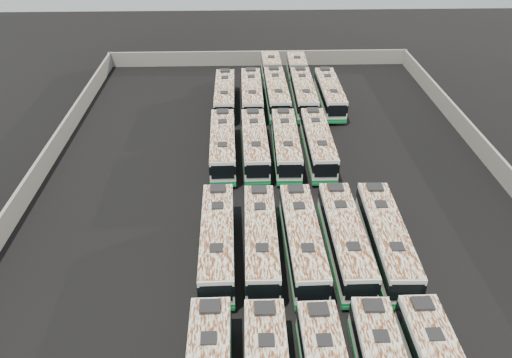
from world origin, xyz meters
The scene contains 16 objects.
ground centered at (0.00, 0.00, 0.00)m, with size 140.00×140.00×0.00m, color black.
perimeter_wall centered at (0.00, 0.00, 1.10)m, with size 45.20×73.20×2.20m.
bus_midfront_far_left centered at (-4.71, -7.58, 1.70)m, with size 2.72×11.88×3.33m.
bus_midfront_left centered at (-1.41, -7.63, 1.67)m, with size 2.53×11.58×3.26m.
bus_midfront_center centered at (1.78, -7.76, 1.69)m, with size 2.69×11.80×3.31m.
bus_midfront_right centered at (5.08, -7.71, 1.71)m, with size 2.56×11.85×3.34m.
bus_midfront_far_right centered at (8.24, -7.84, 1.72)m, with size 2.82×11.98×3.36m.
bus_midback_far_left centered at (-4.70, 7.79, 1.69)m, with size 2.76×11.80×3.31m.
bus_midback_left centered at (-1.41, 7.80, 1.68)m, with size 2.66×11.73×3.30m.
bus_midback_center centered at (1.80, 7.77, 1.68)m, with size 2.65×11.73×3.29m.
bus_midback_right centered at (5.11, 7.78, 1.69)m, with size 2.59×11.78×3.31m.
bus_back_far_left centered at (-4.77, 20.87, 1.64)m, with size 2.45×11.40×3.21m.
bus_back_left centered at (-1.41, 20.78, 1.69)m, with size 2.51×11.77×3.31m.
bus_back_center centered at (1.67, 24.17, 1.72)m, with size 2.77×18.55×3.36m.
bus_back_right centered at (5.13, 24.05, 1.69)m, with size 2.74×18.33×3.32m.
bus_back_far_right centered at (8.39, 20.86, 1.67)m, with size 2.52×11.63×3.27m.
Camera 1 is at (-2.71, -37.38, 26.21)m, focal length 35.00 mm.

